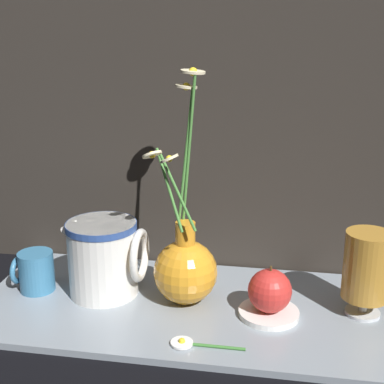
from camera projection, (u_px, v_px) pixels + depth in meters
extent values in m
plane|color=black|center=(195.00, 311.00, 0.97)|extent=(6.00, 6.00, 0.00)
cube|color=gray|center=(195.00, 308.00, 0.97)|extent=(0.78, 0.35, 0.01)
sphere|color=orange|center=(185.00, 272.00, 0.96)|extent=(0.12, 0.12, 0.12)
cylinder|color=orange|center=(185.00, 236.00, 0.94)|extent=(0.04, 0.04, 0.05)
cylinder|color=#4C8E3D|center=(169.00, 190.00, 0.89)|extent=(0.06, 0.05, 0.13)
cylinder|color=beige|center=(152.00, 155.00, 0.85)|extent=(0.04, 0.04, 0.02)
sphere|color=yellow|center=(152.00, 155.00, 0.85)|extent=(0.01, 0.01, 0.01)
cylinder|color=#4C8E3D|center=(186.00, 156.00, 0.91)|extent=(0.03, 0.01, 0.23)
cylinder|color=beige|center=(186.00, 86.00, 0.89)|extent=(0.04, 0.04, 0.01)
sphere|color=yellow|center=(186.00, 86.00, 0.89)|extent=(0.01, 0.01, 0.01)
cylinder|color=#4C8E3D|center=(178.00, 192.00, 0.89)|extent=(0.07, 0.02, 0.13)
cylinder|color=beige|center=(169.00, 159.00, 0.84)|extent=(0.04, 0.04, 0.02)
sphere|color=yellow|center=(169.00, 159.00, 0.84)|extent=(0.01, 0.01, 0.01)
cylinder|color=#4C8E3D|center=(189.00, 149.00, 0.91)|extent=(0.03, 0.02, 0.26)
cylinder|color=beige|center=(193.00, 72.00, 0.88)|extent=(0.05, 0.05, 0.01)
sphere|color=yellow|center=(193.00, 72.00, 0.88)|extent=(0.01, 0.01, 0.01)
cylinder|color=teal|center=(37.00, 271.00, 1.01)|extent=(0.07, 0.07, 0.08)
torus|color=teal|center=(18.00, 270.00, 1.02)|extent=(0.01, 0.05, 0.05)
cylinder|color=white|center=(103.00, 258.00, 0.99)|extent=(0.13, 0.13, 0.14)
cylinder|color=#2D4C93|center=(101.00, 226.00, 0.97)|extent=(0.13, 0.13, 0.01)
torus|color=white|center=(140.00, 255.00, 0.97)|extent=(0.01, 0.10, 0.10)
cone|color=white|center=(73.00, 226.00, 0.98)|extent=(0.05, 0.04, 0.04)
cylinder|color=silver|center=(362.00, 312.00, 0.93)|extent=(0.06, 0.06, 0.01)
cylinder|color=silver|center=(363.00, 304.00, 0.93)|extent=(0.02, 0.02, 0.03)
cylinder|color=#B77F2D|center=(367.00, 266.00, 0.91)|extent=(0.08, 0.08, 0.12)
cylinder|color=white|center=(269.00, 313.00, 0.93)|extent=(0.11, 0.11, 0.01)
sphere|color=red|center=(270.00, 291.00, 0.91)|extent=(0.08, 0.08, 0.08)
cylinder|color=#4C3819|center=(271.00, 268.00, 0.90)|extent=(0.00, 0.00, 0.01)
cylinder|color=#3D7A33|center=(214.00, 346.00, 0.83)|extent=(0.10, 0.01, 0.01)
cylinder|color=white|center=(182.00, 343.00, 0.84)|extent=(0.04, 0.04, 0.00)
sphere|color=yellow|center=(182.00, 341.00, 0.84)|extent=(0.01, 0.01, 0.01)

